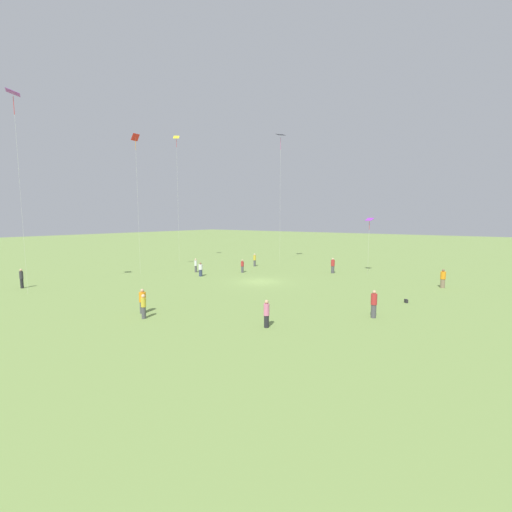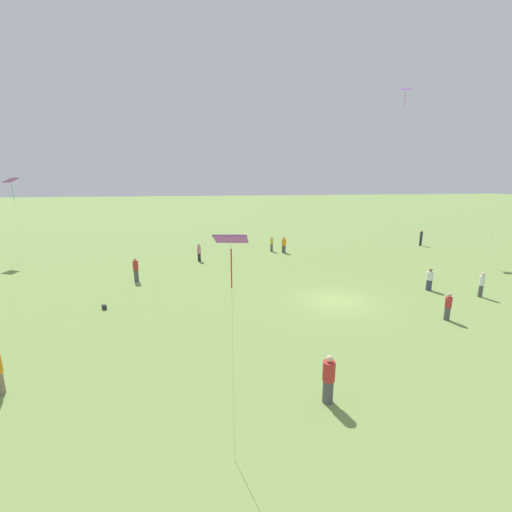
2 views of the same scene
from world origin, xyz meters
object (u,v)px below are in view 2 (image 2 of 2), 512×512
at_px(person_0, 430,280).
at_px(person_11, 199,252).
at_px(person_3, 448,307).
at_px(kite_2, 11,182).
at_px(person_2, 328,379).
at_px(person_10, 421,238).
at_px(person_1, 272,244).
at_px(picnic_bag_0, 104,307).
at_px(person_4, 482,285).
at_px(kite_5, 405,97).
at_px(person_5, 284,245).
at_px(kite_3, 231,248).
at_px(person_6, 136,270).

height_order(person_0, person_11, person_11).
bearing_deg(person_3, person_11, -79.83).
bearing_deg(person_0, kite_2, 52.08).
height_order(person_0, person_2, person_2).
bearing_deg(person_2, person_11, 118.17).
height_order(person_2, person_10, person_10).
distance_m(person_0, person_11, 19.79).
distance_m(person_0, kite_2, 37.61).
height_order(person_0, person_1, person_1).
distance_m(person_11, picnic_bag_0, 12.78).
relative_size(person_3, kite_2, 0.21).
bearing_deg(person_3, kite_2, -63.55).
relative_size(person_3, person_11, 0.94).
distance_m(person_4, kite_5, 23.35).
distance_m(person_3, person_11, 21.33).
relative_size(person_0, person_5, 0.93).
relative_size(kite_3, picnic_bag_0, 18.81).
xyz_separation_m(person_2, person_11, (21.88, 5.15, -0.05)).
bearing_deg(person_6, person_1, 162.40).
relative_size(kite_2, kite_5, 0.46).
xyz_separation_m(person_10, person_11, (-3.97, 25.47, -0.10)).
xyz_separation_m(person_4, person_11, (12.62, 19.13, -0.01)).
height_order(person_5, kite_5, kite_5).
xyz_separation_m(person_3, kite_2, (19.53, 31.82, 6.58)).
relative_size(person_4, person_10, 0.91).
relative_size(person_1, person_11, 0.96).
bearing_deg(person_5, person_1, -83.93).
xyz_separation_m(person_4, kite_5, (17.31, -3.13, 15.36)).
bearing_deg(person_3, person_5, -105.28).
bearing_deg(person_11, person_10, -17.39).
bearing_deg(person_2, person_1, 99.24).
relative_size(person_1, kite_2, 0.21).
bearing_deg(person_11, person_6, -154.64).
relative_size(person_3, person_10, 0.86).
relative_size(person_3, kite_5, 0.09).
bearing_deg(kite_5, person_5, -103.38).
height_order(person_1, person_11, person_11).
height_order(person_11, picnic_bag_0, person_11).
bearing_deg(person_10, kite_3, -74.84).
bearing_deg(person_1, person_2, -2.86).
distance_m(person_5, person_10, 16.72).
height_order(person_6, kite_5, kite_5).
xyz_separation_m(person_2, person_10, (25.85, -20.33, 0.04)).
bearing_deg(person_11, picnic_bag_0, -141.79).
bearing_deg(person_6, person_0, 112.57).
bearing_deg(person_1, person_11, -64.09).
relative_size(person_6, person_10, 1.00).
height_order(person_2, person_5, person_2).
bearing_deg(person_6, picnic_bag_0, 27.35).
relative_size(person_10, picnic_bag_0, 5.24).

